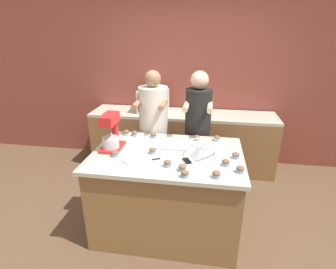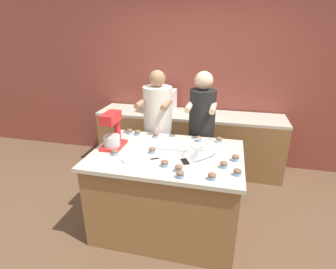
% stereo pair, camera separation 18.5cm
% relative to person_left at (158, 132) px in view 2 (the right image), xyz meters
% --- Properties ---
extents(ground_plane, '(16.00, 16.00, 0.00)m').
position_rel_person_left_xyz_m(ground_plane, '(0.29, -0.71, -0.85)').
color(ground_plane, brown).
extents(back_wall, '(10.00, 0.06, 2.70)m').
position_rel_person_left_xyz_m(back_wall, '(0.29, 1.10, 0.50)').
color(back_wall, brown).
rests_on(back_wall, ground_plane).
extents(island_counter, '(1.51, 1.02, 0.91)m').
position_rel_person_left_xyz_m(island_counter, '(0.29, -0.71, -0.39)').
color(island_counter, olive).
rests_on(island_counter, ground_plane).
extents(back_counter, '(2.80, 0.60, 0.89)m').
position_rel_person_left_xyz_m(back_counter, '(0.29, 0.75, -0.40)').
color(back_counter, olive).
rests_on(back_counter, ground_plane).
extents(person_left, '(0.37, 0.52, 1.63)m').
position_rel_person_left_xyz_m(person_left, '(0.00, 0.00, 0.00)').
color(person_left, '#33384C').
rests_on(person_left, ground_plane).
extents(person_right, '(0.33, 0.50, 1.63)m').
position_rel_person_left_xyz_m(person_right, '(0.55, -0.00, 0.02)').
color(person_right, '#232328').
rests_on(person_right, ground_plane).
extents(stand_mixer, '(0.20, 0.30, 0.38)m').
position_rel_person_left_xyz_m(stand_mixer, '(-0.29, -0.69, 0.23)').
color(stand_mixer, red).
rests_on(stand_mixer, island_counter).
extents(mixing_bowl, '(0.30, 0.30, 0.15)m').
position_rel_person_left_xyz_m(mixing_bowl, '(0.67, -0.73, 0.14)').
color(mixing_bowl, '#BCBCC1').
rests_on(mixing_bowl, island_counter).
extents(baking_tray, '(0.36, 0.26, 0.04)m').
position_rel_person_left_xyz_m(baking_tray, '(0.30, -0.52, 0.08)').
color(baking_tray, silver).
rests_on(baking_tray, island_counter).
extents(microwave_oven, '(0.44, 0.34, 0.34)m').
position_rel_person_left_xyz_m(microwave_oven, '(-0.16, 0.74, 0.21)').
color(microwave_oven, silver).
rests_on(microwave_oven, back_counter).
extents(cell_phone, '(0.13, 0.16, 0.01)m').
position_rel_person_left_xyz_m(cell_phone, '(0.50, -0.87, 0.07)').
color(cell_phone, silver).
rests_on(cell_phone, island_counter).
extents(small_plate, '(0.20, 0.20, 0.02)m').
position_rel_person_left_xyz_m(small_plate, '(0.00, -0.92, 0.07)').
color(small_plate, white).
rests_on(small_plate, island_counter).
extents(knife, '(0.20, 0.12, 0.01)m').
position_rel_person_left_xyz_m(knife, '(0.25, -0.84, 0.07)').
color(knife, '#BCBCC1').
rests_on(knife, island_counter).
extents(cupcake_0, '(0.07, 0.07, 0.06)m').
position_rel_person_left_xyz_m(cupcake_0, '(0.33, -0.98, 0.09)').
color(cupcake_0, '#759EC6').
rests_on(cupcake_0, island_counter).
extents(cupcake_1, '(0.07, 0.07, 0.06)m').
position_rel_person_left_xyz_m(cupcake_1, '(-0.16, -0.31, 0.09)').
color(cupcake_1, '#759EC6').
rests_on(cupcake_1, island_counter).
extents(cupcake_2, '(0.07, 0.07, 0.06)m').
position_rel_person_left_xyz_m(cupcake_2, '(0.56, -0.33, 0.09)').
color(cupcake_2, '#759EC6').
rests_on(cupcake_2, island_counter).
extents(cupcake_3, '(0.07, 0.07, 0.06)m').
position_rel_person_left_xyz_m(cupcake_3, '(0.78, -0.31, 0.09)').
color(cupcake_3, '#759EC6').
rests_on(cupcake_3, island_counter).
extents(cupcake_4, '(0.07, 0.07, 0.06)m').
position_rel_person_left_xyz_m(cupcake_4, '(0.47, -1.04, 0.09)').
color(cupcake_4, '#759EC6').
rests_on(cupcake_4, island_counter).
extents(cupcake_5, '(0.07, 0.07, 0.06)m').
position_rel_person_left_xyz_m(cupcake_5, '(-0.27, -0.29, 0.09)').
color(cupcake_5, '#759EC6').
rests_on(cupcake_5, island_counter).
extents(cupcake_6, '(0.07, 0.07, 0.06)m').
position_rel_person_left_xyz_m(cupcake_6, '(0.77, -1.11, 0.09)').
color(cupcake_6, '#759EC6').
rests_on(cupcake_6, island_counter).
extents(cupcake_7, '(0.07, 0.07, 0.06)m').
position_rel_person_left_xyz_m(cupcake_7, '(0.15, -0.74, 0.09)').
color(cupcake_7, '#759EC6').
rests_on(cupcake_7, island_counter).
extents(cupcake_8, '(0.07, 0.07, 0.06)m').
position_rel_person_left_xyz_m(cupcake_8, '(0.97, -0.99, 0.09)').
color(cupcake_8, '#759EC6').
rests_on(cupcake_8, island_counter).
extents(cupcake_9, '(0.07, 0.07, 0.06)m').
position_rel_person_left_xyz_m(cupcake_9, '(0.07, -0.33, 0.09)').
color(cupcake_9, '#759EC6').
rests_on(cupcake_9, island_counter).
extents(cupcake_10, '(0.07, 0.07, 0.06)m').
position_rel_person_left_xyz_m(cupcake_10, '(-0.20, -0.86, 0.09)').
color(cupcake_10, '#759EC6').
rests_on(cupcake_10, island_counter).
extents(cupcake_11, '(0.07, 0.07, 0.06)m').
position_rel_person_left_xyz_m(cupcake_11, '(0.51, -1.14, 0.09)').
color(cupcake_11, '#759EC6').
rests_on(cupcake_11, island_counter).
extents(cupcake_12, '(0.07, 0.07, 0.06)m').
position_rel_person_left_xyz_m(cupcake_12, '(0.96, -0.72, 0.09)').
color(cupcake_12, '#759EC6').
rests_on(cupcake_12, island_counter).
extents(cupcake_13, '(0.07, 0.07, 0.06)m').
position_rel_person_left_xyz_m(cupcake_13, '(0.86, -0.88, 0.09)').
color(cupcake_13, '#759EC6').
rests_on(cupcake_13, island_counter).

